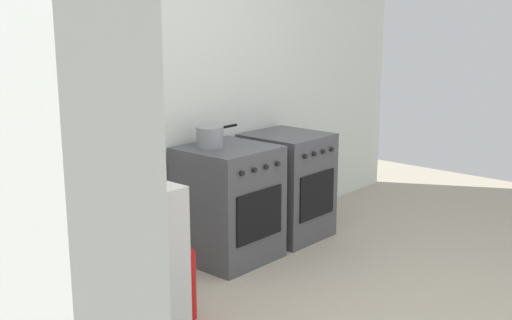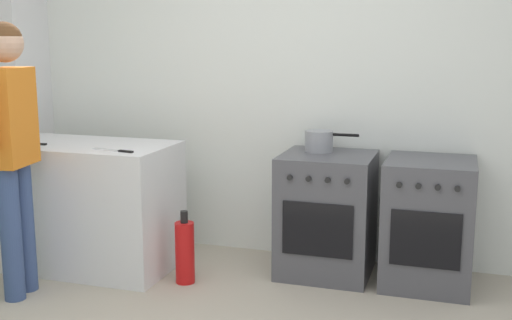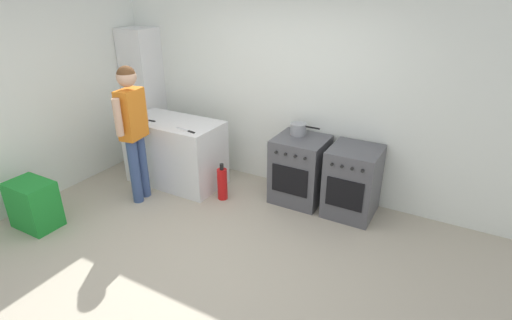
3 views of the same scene
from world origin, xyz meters
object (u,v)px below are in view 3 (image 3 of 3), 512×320
(recycling_crate_lower, at_px, (37,215))
(larder_cabinet, at_px, (144,96))
(oven_right, at_px, (352,182))
(knife_utility, at_px, (148,120))
(person, at_px, (132,122))
(knife_carving, at_px, (186,130))
(pot, at_px, (298,129))
(fire_extinguisher, at_px, (222,184))
(recycling_crate_upper, at_px, (31,194))
(oven_left, at_px, (300,169))

(recycling_crate_lower, height_order, larder_cabinet, larder_cabinet)
(oven_right, relative_size, knife_utility, 3.38)
(person, height_order, recycling_crate_lower, person)
(oven_right, xyz_separation_m, knife_utility, (-2.69, -0.52, 0.48))
(larder_cabinet, bearing_deg, oven_right, -1.75)
(knife_carving, bearing_deg, knife_utility, 175.03)
(pot, height_order, fire_extinguisher, pot)
(pot, xyz_separation_m, larder_cabinet, (-2.57, 0.00, 0.08))
(knife_carving, xyz_separation_m, recycling_crate_lower, (-1.09, -1.48, -0.76))
(oven_right, bearing_deg, recycling_crate_upper, -146.29)
(oven_left, distance_m, person, 2.15)
(fire_extinguisher, bearing_deg, oven_right, 17.08)
(knife_carving, xyz_separation_m, recycling_crate_upper, (-1.09, -1.48, -0.48))
(pot, relative_size, knife_utility, 1.50)
(oven_left, distance_m, pot, 0.51)
(oven_left, xyz_separation_m, pot, (-0.08, 0.10, 0.50))
(knife_utility, distance_m, fire_extinguisher, 1.33)
(knife_carving, bearing_deg, oven_right, 16.20)
(recycling_crate_lower, bearing_deg, oven_right, 33.71)
(recycling_crate_upper, height_order, larder_cabinet, larder_cabinet)
(person, bearing_deg, pot, 32.41)
(oven_right, distance_m, recycling_crate_upper, 3.71)
(knife_carving, height_order, recycling_crate_lower, knife_carving)
(knife_carving, height_order, fire_extinguisher, knife_carving)
(knife_carving, distance_m, recycling_crate_upper, 1.90)
(larder_cabinet, bearing_deg, pot, -0.11)
(person, bearing_deg, oven_right, 21.76)
(oven_right, height_order, fire_extinguisher, oven_right)
(person, distance_m, fire_extinguisher, 1.35)
(knife_carving, bearing_deg, fire_extinguisher, 13.05)
(knife_utility, height_order, person, person)
(fire_extinguisher, xyz_separation_m, recycling_crate_upper, (-1.53, -1.58, 0.20))
(knife_carving, relative_size, fire_extinguisher, 0.66)
(oven_right, xyz_separation_m, pot, (-0.77, 0.10, 0.50))
(recycling_crate_lower, bearing_deg, knife_utility, 75.56)
(person, bearing_deg, recycling_crate_lower, -119.48)
(person, relative_size, recycling_crate_lower, 3.33)
(knife_carving, xyz_separation_m, person, (-0.48, -0.41, 0.15))
(oven_left, height_order, oven_right, same)
(oven_left, height_order, pot, pot)
(larder_cabinet, bearing_deg, knife_carving, -27.11)
(pot, bearing_deg, recycling_crate_upper, -137.06)
(larder_cabinet, bearing_deg, knife_utility, -44.02)
(knife_utility, height_order, larder_cabinet, larder_cabinet)
(oven_right, height_order, recycling_crate_lower, oven_right)
(knife_utility, distance_m, knife_carving, 0.69)
(oven_right, height_order, knife_utility, knife_utility)
(oven_right, xyz_separation_m, person, (-2.48, -0.99, 0.63))
(recycling_crate_lower, distance_m, recycling_crate_upper, 0.28)
(pot, relative_size, fire_extinguisher, 0.76)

